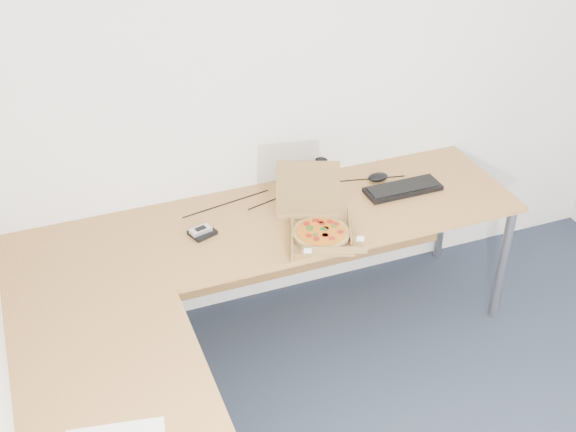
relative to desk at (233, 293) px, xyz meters
name	(u,v)px	position (x,y,z in m)	size (l,w,h in m)	color
room_shell	(564,280)	(0.82, -0.97, 0.55)	(3.50, 3.50, 2.50)	white
desk	(233,293)	(0.00, 0.00, 0.00)	(2.50, 2.20, 0.73)	#B3783D
pizza_box	(320,229)	(0.50, 0.23, 0.07)	(0.30, 0.35, 0.31)	olive
drinking_glass	(321,170)	(0.71, 0.70, 0.09)	(0.07, 0.07, 0.12)	silver
keyboard	(403,189)	(1.06, 0.44, 0.04)	(0.40, 0.14, 0.02)	black
mouse	(378,177)	(0.99, 0.58, 0.05)	(0.11, 0.07, 0.04)	black
wallet	(202,233)	(-0.01, 0.43, 0.04)	(0.11, 0.09, 0.02)	black
phone	(201,230)	(-0.02, 0.43, 0.06)	(0.10, 0.05, 0.02)	#B2B5BA
dome_speaker	(296,177)	(0.57, 0.71, 0.07)	(0.10, 0.10, 0.08)	black
cable_bundle	(291,193)	(0.52, 0.63, 0.03)	(0.58, 0.04, 0.01)	black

